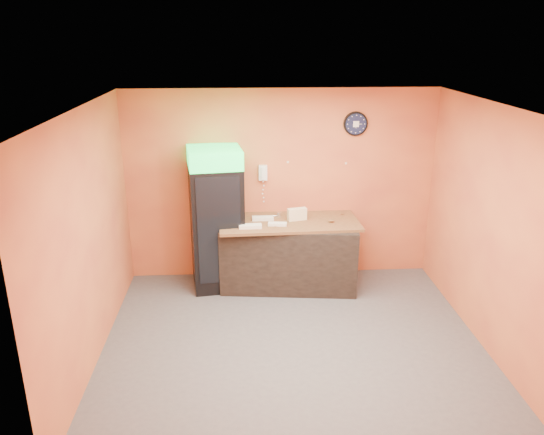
{
  "coord_description": "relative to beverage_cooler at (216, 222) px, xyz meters",
  "views": [
    {
      "loc": [
        -0.58,
        -5.46,
        3.54
      ],
      "look_at": [
        -0.21,
        0.6,
        1.4
      ],
      "focal_mm": 35.0,
      "sensor_mm": 36.0,
      "label": 1
    }
  ],
  "objects": [
    {
      "name": "right_wall",
      "position": [
        3.2,
        -1.6,
        0.4
      ],
      "size": [
        0.02,
        4.0,
        2.8
      ],
      "primitive_type": "cube",
      "color": "orange",
      "rests_on": "floor"
    },
    {
      "name": "wrapped_sandwich_mid",
      "position": [
        0.85,
        -0.2,
        0.02
      ],
      "size": [
        0.27,
        0.14,
        0.04
      ],
      "primitive_type": "cube",
      "rotation": [
        0.0,
        0.0,
        -0.14
      ],
      "color": "silver",
      "rests_on": "butcher_paper"
    },
    {
      "name": "wall_phone",
      "position": [
        0.68,
        0.34,
        0.61
      ],
      "size": [
        0.12,
        0.11,
        0.22
      ],
      "color": "white",
      "rests_on": "back_wall"
    },
    {
      "name": "wall_clock",
      "position": [
        2.0,
        0.37,
        1.3
      ],
      "size": [
        0.34,
        0.06,
        0.34
      ],
      "color": "black",
      "rests_on": "back_wall"
    },
    {
      "name": "wrapped_sandwich_left",
      "position": [
        0.48,
        -0.28,
        0.02
      ],
      "size": [
        0.32,
        0.13,
        0.04
      ],
      "primitive_type": "cube",
      "rotation": [
        0.0,
        0.0,
        0.03
      ],
      "color": "silver",
      "rests_on": "butcher_paper"
    },
    {
      "name": "back_wall",
      "position": [
        0.95,
        0.4,
        0.4
      ],
      "size": [
        4.5,
        0.02,
        2.8
      ],
      "primitive_type": "cube",
      "color": "orange",
      "rests_on": "floor"
    },
    {
      "name": "sub_roll_stack",
      "position": [
        1.15,
        0.0,
        0.09
      ],
      "size": [
        0.29,
        0.16,
        0.17
      ],
      "rotation": [
        0.0,
        0.0,
        0.25
      ],
      "color": "#F7EDC0",
      "rests_on": "butcher_paper"
    },
    {
      "name": "butcher_paper",
      "position": [
        1.03,
        -0.03,
        -0.02
      ],
      "size": [
        1.99,
        0.95,
        0.04
      ],
      "primitive_type": "cube",
      "rotation": [
        0.0,
        0.0,
        0.03
      ],
      "color": "brown",
      "rests_on": "prep_counter"
    },
    {
      "name": "beverage_cooler",
      "position": [
        0.0,
        0.0,
        0.0
      ],
      "size": [
        0.81,
        0.81,
        2.04
      ],
      "rotation": [
        0.0,
        0.0,
        0.14
      ],
      "color": "black",
      "rests_on": "floor"
    },
    {
      "name": "kitchen_tool",
      "position": [
        0.9,
        0.16,
        0.03
      ],
      "size": [
        0.06,
        0.06,
        0.06
      ],
      "primitive_type": "cylinder",
      "color": "silver",
      "rests_on": "butcher_paper"
    },
    {
      "name": "ceiling",
      "position": [
        0.95,
        -1.6,
        1.8
      ],
      "size": [
        4.5,
        4.0,
        0.02
      ],
      "primitive_type": "cube",
      "color": "white",
      "rests_on": "back_wall"
    },
    {
      "name": "floor",
      "position": [
        0.95,
        -1.6,
        -1.0
      ],
      "size": [
        4.5,
        4.5,
        0.0
      ],
      "primitive_type": "plane",
      "color": "#47474C",
      "rests_on": "ground"
    },
    {
      "name": "left_wall",
      "position": [
        -1.3,
        -1.6,
        0.4
      ],
      "size": [
        0.02,
        4.0,
        2.8
      ],
      "primitive_type": "cube",
      "color": "orange",
      "rests_on": "floor"
    },
    {
      "name": "prep_counter",
      "position": [
        1.03,
        -0.03,
        -0.52
      ],
      "size": [
        1.99,
        1.05,
        0.96
      ],
      "primitive_type": "cube",
      "rotation": [
        0.0,
        0.0,
        -0.11
      ],
      "color": "black",
      "rests_on": "floor"
    },
    {
      "name": "wrapped_sandwich_right",
      "position": [
        0.66,
        0.04,
        0.02
      ],
      "size": [
        0.31,
        0.12,
        0.04
      ],
      "primitive_type": "cube",
      "rotation": [
        0.0,
        0.0,
        0.01
      ],
      "color": "silver",
      "rests_on": "butcher_paper"
    }
  ]
}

